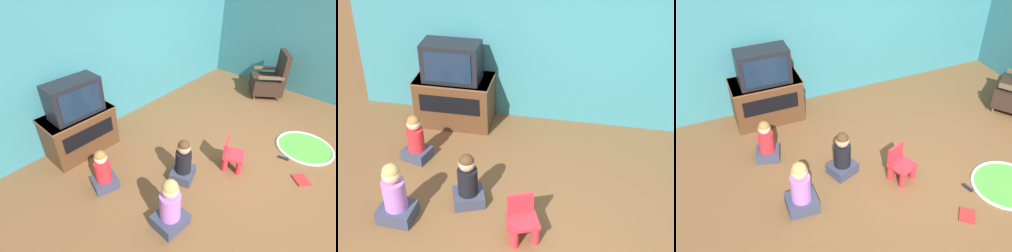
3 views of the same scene
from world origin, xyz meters
The scene contains 11 objects.
ground_plane centered at (0.00, 0.00, 0.00)m, with size 30.00×30.00×0.00m, color brown.
wall_back centered at (-0.10, 2.46, 1.40)m, with size 5.80×0.12×2.80m.
tv_cabinet centered at (-1.55, 2.11, 0.35)m, with size 1.03×0.56×0.67m.
television centered at (-1.55, 2.06, 0.93)m, with size 0.74×0.38×0.52m.
yellow_kid_chair centered at (-0.32, 0.17, 0.19)m, with size 0.38×0.37×0.46m.
play_mat centered at (0.86, -0.49, 0.01)m, with size 0.87×0.87×0.04m.
child_watching_left centered at (-0.97, 0.54, 0.28)m, with size 0.41×0.39×0.65m.
child_watching_center centered at (-1.80, 1.20, 0.27)m, with size 0.38×0.35×0.61m.
child_watching_right centered at (-1.64, 0.17, 0.31)m, with size 0.38×0.33×0.71m.
book centered at (0.10, -0.71, 0.01)m, with size 0.27×0.27×0.02m.
remote_control centered at (0.38, -0.34, 0.01)m, with size 0.08×0.16×0.02m.
Camera 3 is at (-2.41, -2.93, 3.63)m, focal length 42.00 mm.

